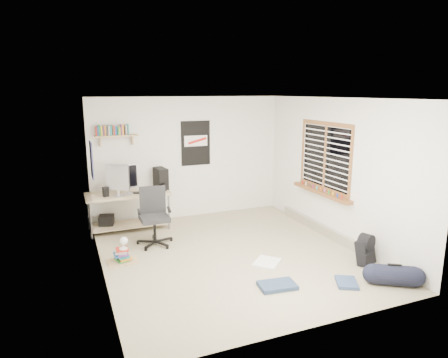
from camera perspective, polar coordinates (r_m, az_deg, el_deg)
name	(u,v)px	position (r m, az deg, el deg)	size (l,w,h in m)	color
floor	(231,255)	(6.63, 1.01, -10.74)	(4.00, 4.50, 0.01)	gray
ceiling	(232,98)	(6.09, 1.10, 11.51)	(4.00, 4.50, 0.01)	white
back_wall	(189,158)	(8.32, -5.06, 3.03)	(4.00, 0.01, 2.50)	silver
left_wall	(98,191)	(5.78, -17.57, -1.71)	(0.01, 4.50, 2.50)	silver
right_wall	(337,170)	(7.25, 15.79, 1.21)	(0.01, 4.50, 2.50)	silver
desk	(129,211)	(7.86, -13.45, -4.45)	(1.55, 0.68, 0.71)	tan
monitor_left	(118,184)	(7.51, -14.91, -0.73)	(0.44, 0.11, 0.48)	#B8B7BD
monitor_right	(128,183)	(7.62, -13.62, -0.56)	(0.42, 0.10, 0.46)	#B9BABF
pc_tower	(161,178)	(7.98, -9.02, 0.08)	(0.19, 0.40, 0.42)	black
keyboard	(141,193)	(7.72, -11.83, -1.96)	(0.45, 0.16, 0.02)	black
speaker_left	(106,192)	(7.59, -16.56, -1.81)	(0.10, 0.10, 0.19)	black
speaker_right	(164,188)	(7.77, -8.57, -1.21)	(0.08, 0.08, 0.16)	black
office_chair	(154,217)	(6.96, -9.93, -5.44)	(0.65, 0.65, 1.00)	#232326
wall_shelf	(116,136)	(7.84, -15.11, 5.99)	(0.80, 0.22, 0.24)	tan
poster_back_wall	(196,143)	(8.30, -4.05, 5.12)	(0.62, 0.03, 0.92)	black
poster_left_wall	(92,160)	(6.90, -18.39, 2.60)	(0.02, 0.42, 0.60)	navy
window	(324,157)	(7.42, 14.13, 3.12)	(0.10, 1.50, 1.26)	brown
baseboard_heater	(321,228)	(7.75, 13.63, -6.85)	(0.08, 2.50, 0.18)	#B7B2A8
backpack	(365,252)	(6.56, 19.54, -9.82)	(0.28, 0.23, 0.38)	black
duffel_bag	(394,275)	(6.07, 23.07, -12.54)	(0.28, 0.28, 0.55)	black
tshirt	(267,262)	(6.32, 6.16, -11.76)	(0.41, 0.35, 0.04)	white
jeans_a	(277,285)	(5.64, 7.63, -14.82)	(0.50, 0.32, 0.05)	navy
jeans_b	(347,282)	(5.93, 17.11, -13.94)	(0.36, 0.27, 0.05)	navy
book_stack	(122,253)	(6.49, -14.33, -10.16)	(0.42, 0.34, 0.29)	olive
desk_lamp	(123,239)	(6.40, -14.24, -8.31)	(0.13, 0.22, 0.22)	silver
subwoofer	(107,223)	(7.98, -16.43, -6.06)	(0.27, 0.27, 0.30)	black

